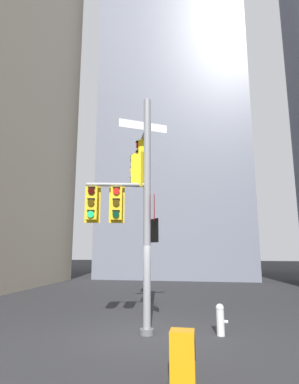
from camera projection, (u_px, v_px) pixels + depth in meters
ground at (147, 335)px, 8.71m from camera, size 120.00×120.00×0.00m
building_mid_block at (176, 62)px, 34.00m from camera, size 13.11×13.11×45.67m
signal_pole_assembly at (134, 189)px, 9.96m from camera, size 2.47×3.34×7.20m
fire_hydrant at (220, 319)px, 8.68m from camera, size 0.33×0.23×0.86m
newspaper_box at (183, 358)px, 5.47m from camera, size 0.45×0.36×0.95m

